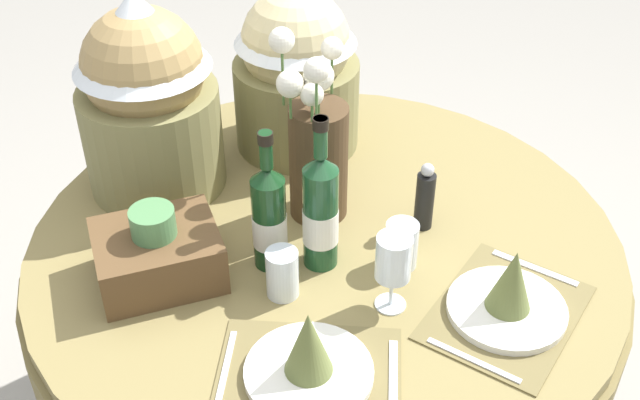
{
  "coord_description": "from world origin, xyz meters",
  "views": [
    {
      "loc": [
        -0.47,
        -1.29,
        1.89
      ],
      "look_at": [
        0.0,
        0.03,
        0.84
      ],
      "focal_mm": 44.43,
      "sensor_mm": 36.0,
      "label": 1
    }
  ],
  "objects_px": {
    "flower_vase": "(317,146)",
    "tumbler_near_right": "(282,273)",
    "wine_glass_right": "(394,259)",
    "tumbler_near_left": "(401,245)",
    "wine_bottle_left": "(320,211)",
    "wine_bottle_centre": "(269,217)",
    "dining_table": "(325,279)",
    "gift_tub_back_left": "(146,88)",
    "woven_basket_side_left": "(158,253)",
    "pepper_mill": "(425,198)",
    "place_setting_right": "(509,296)",
    "place_setting_left": "(309,359)",
    "gift_tub_back_centre": "(296,59)"
  },
  "relations": [
    {
      "from": "wine_bottle_centre",
      "to": "woven_basket_side_left",
      "type": "xyz_separation_m",
      "value": [
        -0.23,
        0.04,
        -0.06
      ]
    },
    {
      "from": "dining_table",
      "to": "place_setting_right",
      "type": "bearing_deg",
      "value": -53.08
    },
    {
      "from": "wine_glass_right",
      "to": "tumbler_near_right",
      "type": "bearing_deg",
      "value": 151.4
    },
    {
      "from": "place_setting_left",
      "to": "flower_vase",
      "type": "xyz_separation_m",
      "value": [
        0.18,
        0.46,
        0.14
      ]
    },
    {
      "from": "flower_vase",
      "to": "tumbler_near_left",
      "type": "bearing_deg",
      "value": -65.1
    },
    {
      "from": "wine_glass_right",
      "to": "gift_tub_back_left",
      "type": "bearing_deg",
      "value": 121.73
    },
    {
      "from": "dining_table",
      "to": "pepper_mill",
      "type": "distance_m",
      "value": 0.31
    },
    {
      "from": "dining_table",
      "to": "wine_glass_right",
      "type": "distance_m",
      "value": 0.36
    },
    {
      "from": "place_setting_left",
      "to": "pepper_mill",
      "type": "bearing_deg",
      "value": 40.61
    },
    {
      "from": "wine_glass_right",
      "to": "gift_tub_back_left",
      "type": "distance_m",
      "value": 0.7
    },
    {
      "from": "place_setting_left",
      "to": "wine_glass_right",
      "type": "xyz_separation_m",
      "value": [
        0.22,
        0.12,
        0.08
      ]
    },
    {
      "from": "wine_bottle_left",
      "to": "wine_bottle_centre",
      "type": "bearing_deg",
      "value": 161.74
    },
    {
      "from": "flower_vase",
      "to": "tumbler_near_right",
      "type": "xyz_separation_m",
      "value": [
        -0.16,
        -0.23,
        -0.13
      ]
    },
    {
      "from": "wine_bottle_left",
      "to": "wine_glass_right",
      "type": "distance_m",
      "value": 0.2
    },
    {
      "from": "wine_glass_right",
      "to": "tumbler_near_left",
      "type": "distance_m",
      "value": 0.15
    },
    {
      "from": "place_setting_left",
      "to": "place_setting_right",
      "type": "relative_size",
      "value": 0.97
    },
    {
      "from": "wine_bottle_left",
      "to": "tumbler_near_left",
      "type": "bearing_deg",
      "value": -22.46
    },
    {
      "from": "wine_bottle_left",
      "to": "pepper_mill",
      "type": "relative_size",
      "value": 2.12
    },
    {
      "from": "dining_table",
      "to": "tumbler_near_right",
      "type": "height_order",
      "value": "tumbler_near_right"
    },
    {
      "from": "place_setting_right",
      "to": "pepper_mill",
      "type": "bearing_deg",
      "value": 96.86
    },
    {
      "from": "tumbler_near_right",
      "to": "woven_basket_side_left",
      "type": "xyz_separation_m",
      "value": [
        -0.23,
        0.14,
        0.01
      ]
    },
    {
      "from": "gift_tub_back_left",
      "to": "woven_basket_side_left",
      "type": "distance_m",
      "value": 0.4
    },
    {
      "from": "place_setting_right",
      "to": "flower_vase",
      "type": "bearing_deg",
      "value": 119.42
    },
    {
      "from": "tumbler_near_right",
      "to": "gift_tub_back_centre",
      "type": "xyz_separation_m",
      "value": [
        0.21,
        0.54,
        0.19
      ]
    },
    {
      "from": "place_setting_right",
      "to": "gift_tub_back_centre",
      "type": "relative_size",
      "value": 0.93
    },
    {
      "from": "dining_table",
      "to": "wine_bottle_left",
      "type": "xyz_separation_m",
      "value": [
        -0.04,
        -0.08,
        0.27
      ]
    },
    {
      "from": "pepper_mill",
      "to": "flower_vase",
      "type": "bearing_deg",
      "value": 148.53
    },
    {
      "from": "flower_vase",
      "to": "wine_glass_right",
      "type": "height_order",
      "value": "flower_vase"
    },
    {
      "from": "tumbler_near_left",
      "to": "woven_basket_side_left",
      "type": "xyz_separation_m",
      "value": [
        -0.49,
        0.13,
        0.01
      ]
    },
    {
      "from": "tumbler_near_right",
      "to": "gift_tub_back_left",
      "type": "xyz_separation_m",
      "value": [
        -0.17,
        0.48,
        0.21
      ]
    },
    {
      "from": "wine_bottle_left",
      "to": "flower_vase",
      "type": "bearing_deg",
      "value": 73.21
    },
    {
      "from": "place_setting_right",
      "to": "gift_tub_back_centre",
      "type": "bearing_deg",
      "value": 104.72
    },
    {
      "from": "wine_bottle_left",
      "to": "wine_glass_right",
      "type": "xyz_separation_m",
      "value": [
        0.09,
        -0.17,
        -0.01
      ]
    },
    {
      "from": "place_setting_left",
      "to": "pepper_mill",
      "type": "height_order",
      "value": "pepper_mill"
    },
    {
      "from": "wine_bottle_centre",
      "to": "tumbler_near_right",
      "type": "xyz_separation_m",
      "value": [
        -0.01,
        -0.1,
        -0.07
      ]
    },
    {
      "from": "place_setting_right",
      "to": "wine_bottle_left",
      "type": "relative_size",
      "value": 1.19
    },
    {
      "from": "gift_tub_back_left",
      "to": "woven_basket_side_left",
      "type": "bearing_deg",
      "value": -99.91
    },
    {
      "from": "wine_bottle_centre",
      "to": "woven_basket_side_left",
      "type": "height_order",
      "value": "wine_bottle_centre"
    },
    {
      "from": "place_setting_right",
      "to": "flower_vase",
      "type": "distance_m",
      "value": 0.52
    },
    {
      "from": "flower_vase",
      "to": "wine_bottle_left",
      "type": "height_order",
      "value": "flower_vase"
    },
    {
      "from": "gift_tub_back_left",
      "to": "gift_tub_back_centre",
      "type": "relative_size",
      "value": 1.07
    },
    {
      "from": "wine_bottle_centre",
      "to": "wine_glass_right",
      "type": "xyz_separation_m",
      "value": [
        0.19,
        -0.21,
        -0.0
      ]
    },
    {
      "from": "pepper_mill",
      "to": "dining_table",
      "type": "bearing_deg",
      "value": 170.69
    },
    {
      "from": "dining_table",
      "to": "woven_basket_side_left",
      "type": "bearing_deg",
      "value": -179.01
    },
    {
      "from": "wine_glass_right",
      "to": "gift_tub_back_left",
      "type": "height_order",
      "value": "gift_tub_back_left"
    },
    {
      "from": "tumbler_near_left",
      "to": "tumbler_near_right",
      "type": "xyz_separation_m",
      "value": [
        -0.26,
        -0.0,
        0.0
      ]
    },
    {
      "from": "dining_table",
      "to": "pepper_mill",
      "type": "bearing_deg",
      "value": -9.31
    },
    {
      "from": "tumbler_near_left",
      "to": "pepper_mill",
      "type": "height_order",
      "value": "pepper_mill"
    },
    {
      "from": "tumbler_near_left",
      "to": "tumbler_near_right",
      "type": "distance_m",
      "value": 0.26
    },
    {
      "from": "flower_vase",
      "to": "wine_glass_right",
      "type": "distance_m",
      "value": 0.35
    }
  ]
}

